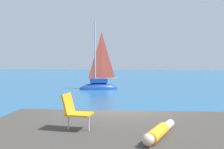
% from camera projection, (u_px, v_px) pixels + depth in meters
% --- Properties ---
extents(ground_plane, '(160.00, 160.00, 0.00)m').
position_uv_depth(ground_plane, '(121.00, 139.00, 8.94)').
color(ground_plane, '#236093').
extents(boulder_seaward, '(2.09, 1.93, 1.19)m').
position_uv_depth(boulder_seaward, '(155.00, 145.00, 8.35)').
color(boulder_seaward, '#3A393C').
rests_on(boulder_seaward, ground).
extents(boulder_inland, '(1.65, 1.71, 0.83)m').
position_uv_depth(boulder_inland, '(86.00, 146.00, 8.27)').
color(boulder_inland, '#483D30').
rests_on(boulder_inland, ground).
extents(sailboat_near, '(3.79, 2.16, 6.84)m').
position_uv_depth(sailboat_near, '(99.00, 85.00, 25.25)').
color(sailboat_near, '#193D99').
rests_on(sailboat_near, ground).
extents(person_sunbather, '(0.73, 1.70, 0.25)m').
position_uv_depth(person_sunbather, '(159.00, 132.00, 5.29)').
color(person_sunbather, gold).
rests_on(person_sunbather, shore_ledge).
extents(beach_chair, '(0.64, 0.54, 0.80)m').
position_uv_depth(beach_chair, '(74.00, 110.00, 5.90)').
color(beach_chair, orange).
rests_on(beach_chair, shore_ledge).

